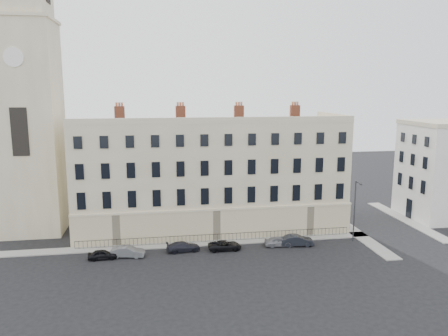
{
  "coord_description": "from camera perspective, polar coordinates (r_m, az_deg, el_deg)",
  "views": [
    {
      "loc": [
        -13.63,
        -47.18,
        19.13
      ],
      "look_at": [
        -4.4,
        10.0,
        8.72
      ],
      "focal_mm": 35.0,
      "sensor_mm": 36.0,
      "label": 1
    }
  ],
  "objects": [
    {
      "name": "car_b",
      "position": [
        52.66,
        -12.46,
        -10.62
      ],
      "size": [
        4.07,
        1.99,
        1.28
      ],
      "primitive_type": "imported",
      "rotation": [
        0.0,
        0.0,
        1.4
      ],
      "color": "slate",
      "rests_on": "ground"
    },
    {
      "name": "adjacent_building",
      "position": [
        73.14,
        26.65,
        -0.45
      ],
      "size": [
        10.0,
        10.0,
        14.0
      ],
      "primitive_type": "cube",
      "color": "silver",
      "rests_on": "ground"
    },
    {
      "name": "pavement_east_return",
      "position": [
        64.17,
        15.96,
        -7.51
      ],
      "size": [
        2.0,
        24.0,
        0.12
      ],
      "primitive_type": "cube",
      "color": "gray",
      "rests_on": "ground"
    },
    {
      "name": "ground",
      "position": [
        52.71,
        6.59,
        -11.16
      ],
      "size": [
        160.0,
        160.0,
        0.0
      ],
      "primitive_type": "plane",
      "color": "black",
      "rests_on": "ground"
    },
    {
      "name": "streetlamp",
      "position": [
        57.82,
        16.73,
        -5.04
      ],
      "size": [
        0.22,
        1.71,
        7.89
      ],
      "rotation": [
        0.0,
        0.0,
        0.03
      ],
      "color": "#343439",
      "rests_on": "ground"
    },
    {
      "name": "car_f",
      "position": [
        55.65,
        9.49,
        -9.32
      ],
      "size": [
        4.25,
        1.83,
        1.36
      ],
      "primitive_type": "imported",
      "rotation": [
        0.0,
        0.0,
        1.48
      ],
      "color": "black",
      "rests_on": "ground"
    },
    {
      "name": "car_c",
      "position": [
        53.37,
        -5.35,
        -10.19
      ],
      "size": [
        4.16,
        2.04,
        1.17
      ],
      "primitive_type": "imported",
      "rotation": [
        0.0,
        0.0,
        1.68
      ],
      "color": "#1F202A",
      "rests_on": "ground"
    },
    {
      "name": "car_d",
      "position": [
        53.6,
        0.11,
        -10.08
      ],
      "size": [
        4.07,
        1.94,
        1.12
      ],
      "primitive_type": "imported",
      "rotation": [
        0.0,
        0.0,
        1.59
      ],
      "color": "black",
      "rests_on": "ground"
    },
    {
      "name": "car_a",
      "position": [
        52.71,
        -15.57,
        -10.83
      ],
      "size": [
        3.35,
        1.48,
        1.12
      ],
      "primitive_type": "imported",
      "rotation": [
        0.0,
        0.0,
        1.62
      ],
      "color": "black",
      "rests_on": "ground"
    },
    {
      "name": "car_e",
      "position": [
        55.2,
        7.21,
        -9.5
      ],
      "size": [
        3.7,
        1.73,
        1.23
      ],
      "primitive_type": "imported",
      "rotation": [
        0.0,
        0.0,
        1.49
      ],
      "color": "gray",
      "rests_on": "ground"
    },
    {
      "name": "pavement_terrace",
      "position": [
        55.68,
        -4.95,
        -9.88
      ],
      "size": [
        48.0,
        2.0,
        0.12
      ],
      "primitive_type": "cube",
      "color": "gray",
      "rests_on": "ground"
    },
    {
      "name": "terrace",
      "position": [
        60.77,
        -1.76,
        -0.85
      ],
      "size": [
        36.22,
        12.22,
        17.0
      ],
      "color": "#BFB38E",
      "rests_on": "ground"
    },
    {
      "name": "church_tower",
      "position": [
        63.33,
        -24.46,
        8.86
      ],
      "size": [
        8.0,
        8.13,
        44.0
      ],
      "color": "#BFB38E",
      "rests_on": "ground"
    },
    {
      "name": "pavement_adjacent",
      "position": [
        70.54,
        22.69,
        -6.31
      ],
      "size": [
        2.0,
        20.0,
        0.12
      ],
      "primitive_type": "cube",
      "color": "gray",
      "rests_on": "ground"
    },
    {
      "name": "railings",
      "position": [
        56.29,
        -0.88,
        -9.09
      ],
      "size": [
        35.0,
        0.04,
        0.96
      ],
      "color": "black",
      "rests_on": "ground"
    }
  ]
}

